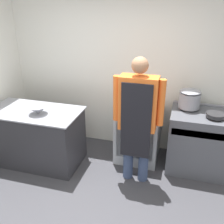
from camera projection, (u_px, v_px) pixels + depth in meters
ground_plane at (77, 219)px, 3.12m from camera, size 14.00×14.00×0.00m
wall_back at (118, 69)px, 4.23m from camera, size 8.00×0.05×2.70m
prep_counter at (37, 136)px, 4.06m from camera, size 1.40×0.75×0.87m
stove at (198, 141)px, 3.89m from camera, size 0.84×0.69×0.93m
fridge_unit at (138, 134)px, 4.17m from camera, size 0.66×0.66×0.83m
person_cook at (138, 115)px, 3.40m from camera, size 0.67×0.24×1.77m
mixing_bowl at (38, 110)px, 3.76m from camera, size 0.27×0.27×0.12m
stock_pot at (190, 99)px, 3.79m from camera, size 0.31×0.31×0.27m
saute_pan at (216, 115)px, 3.54m from camera, size 0.25×0.25×0.05m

